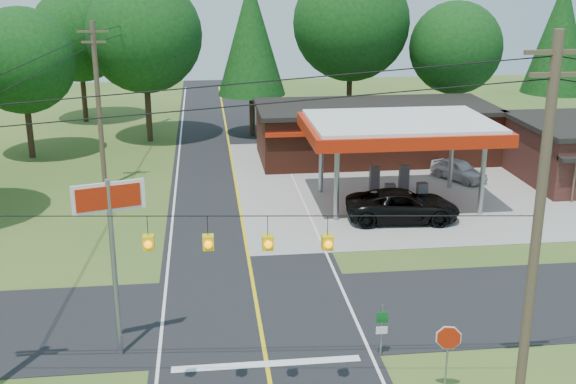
{
  "coord_description": "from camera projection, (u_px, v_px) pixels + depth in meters",
  "views": [
    {
      "loc": [
        -1.86,
        -25.31,
        13.14
      ],
      "look_at": [
        2.0,
        7.0,
        2.8
      ],
      "focal_mm": 45.0,
      "sensor_mm": 36.0,
      "label": 1
    }
  ],
  "objects": [
    {
      "name": "utility_pole_far_left",
      "position": [
        99.0,
        104.0,
        42.69
      ],
      "size": [
        1.8,
        0.3,
        10.0
      ],
      "color": "#473828",
      "rests_on": "ground"
    },
    {
      "name": "overhead_beacons",
      "position": [
        237.0,
        219.0,
        20.47
      ],
      "size": [
        17.04,
        2.04,
        1.03
      ],
      "color": "black",
      "rests_on": "ground"
    },
    {
      "name": "lane_center_yellow",
      "position": [
        258.0,
        315.0,
        28.13
      ],
      "size": [
        0.15,
        110.0,
        0.0
      ],
      "primitive_type": "cube",
      "color": "yellow",
      "rests_on": "main_highway"
    },
    {
      "name": "cross_road",
      "position": [
        258.0,
        316.0,
        28.13
      ],
      "size": [
        70.0,
        7.0,
        0.02
      ],
      "primitive_type": "cube",
      "color": "black",
      "rests_on": "ground"
    },
    {
      "name": "convenience_store",
      "position": [
        374.0,
        131.0,
        50.44
      ],
      "size": [
        16.4,
        7.55,
        3.8
      ],
      "color": "#542418",
      "rests_on": "ground"
    },
    {
      "name": "ground",
      "position": [
        258.0,
        316.0,
        28.14
      ],
      "size": [
        120.0,
        120.0,
        0.0
      ],
      "primitive_type": "plane",
      "color": "#36551E",
      "rests_on": "ground"
    },
    {
      "name": "main_highway",
      "position": [
        258.0,
        316.0,
        28.14
      ],
      "size": [
        8.0,
        120.0,
        0.02
      ],
      "primitive_type": "cube",
      "color": "black",
      "rests_on": "ground"
    },
    {
      "name": "big_stop_sign",
      "position": [
        111.0,
        228.0,
        23.92
      ],
      "size": [
        2.31,
        0.77,
        6.44
      ],
      "color": "gray",
      "rests_on": "ground"
    },
    {
      "name": "suv_car",
      "position": [
        403.0,
        206.0,
        38.31
      ],
      "size": [
        6.4,
        6.4,
        1.66
      ],
      "primitive_type": "imported",
      "rotation": [
        0.0,
        0.0,
        1.5
      ],
      "color": "black",
      "rests_on": "ground"
    },
    {
      "name": "gas_canopy",
      "position": [
        400.0,
        130.0,
        40.17
      ],
      "size": [
        10.6,
        7.4,
        4.88
      ],
      "color": "gray",
      "rests_on": "ground"
    },
    {
      "name": "treeline_backdrop",
      "position": [
        241.0,
        51.0,
        48.68
      ],
      "size": [
        70.27,
        51.59,
        13.3
      ],
      "color": "#332316",
      "rests_on": "ground"
    },
    {
      "name": "sedan_car",
      "position": [
        459.0,
        170.0,
        45.62
      ],
      "size": [
        5.23,
        5.23,
        1.32
      ],
      "primitive_type": "imported",
      "rotation": [
        0.0,
        0.0,
        0.49
      ],
      "color": "silver",
      "rests_on": "ground"
    },
    {
      "name": "utility_pole_north",
      "position": [
        145.0,
        70.0,
        59.09
      ],
      "size": [
        0.3,
        0.3,
        9.5
      ],
      "color": "#473828",
      "rests_on": "ground"
    },
    {
      "name": "route_sign_post",
      "position": [
        382.0,
        326.0,
        24.91
      ],
      "size": [
        0.4,
        0.09,
        1.97
      ],
      "color": "gray",
      "rests_on": "ground"
    },
    {
      "name": "octagonal_stop_sign",
      "position": [
        448.0,
        343.0,
        22.52
      ],
      "size": [
        0.83,
        0.24,
        2.42
      ],
      "color": "gray",
      "rests_on": "ground"
    },
    {
      "name": "utility_pole_near_right",
      "position": [
        537.0,
        227.0,
        20.56
      ],
      "size": [
        1.8,
        0.3,
        11.5
      ],
      "color": "#473828",
      "rests_on": "ground"
    }
  ]
}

